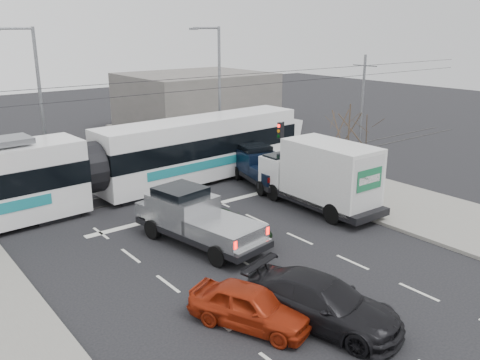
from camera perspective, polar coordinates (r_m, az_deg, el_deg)
ground at (r=21.72m, az=3.47°, el=-7.68°), size 120.00×120.00×0.00m
sidewalk_right at (r=28.08m, az=17.40°, el=-2.49°), size 6.00×60.00×0.15m
rails at (r=29.43m, az=-9.51°, el=-1.17°), size 60.00×1.60×0.03m
building_right at (r=46.64m, az=-5.02°, el=8.80°), size 12.00×10.00×5.00m
bare_tree at (r=27.48m, az=12.13°, el=5.55°), size 2.40×2.40×5.00m
traffic_signal at (r=29.59m, az=4.66°, el=4.59°), size 0.44×0.44×3.60m
street_lamp_near at (r=35.50m, az=-2.57°, el=10.56°), size 2.38×0.25×9.00m
street_lamp_far at (r=32.25m, az=-21.83°, el=8.75°), size 2.38×0.25×9.00m
catenary at (r=28.48m, az=-9.88°, el=6.25°), size 60.00×0.20×7.00m
tram at (r=27.13m, az=-16.70°, el=1.18°), size 27.79×4.22×5.65m
silver_pickup at (r=22.00m, az=-5.21°, el=-4.15°), size 3.19×6.62×2.31m
box_truck at (r=26.06m, az=9.09°, el=0.46°), size 2.52×7.09×3.53m
navy_pickup at (r=30.01m, az=2.26°, el=1.56°), size 3.10×5.55×2.21m
green_car at (r=22.24m, az=-2.22°, el=-5.20°), size 3.47×5.18×1.32m
red_car at (r=16.29m, az=1.17°, el=-13.93°), size 3.09×4.28×1.36m
dark_car at (r=16.53m, az=9.23°, el=-13.38°), size 3.36×5.52×1.50m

